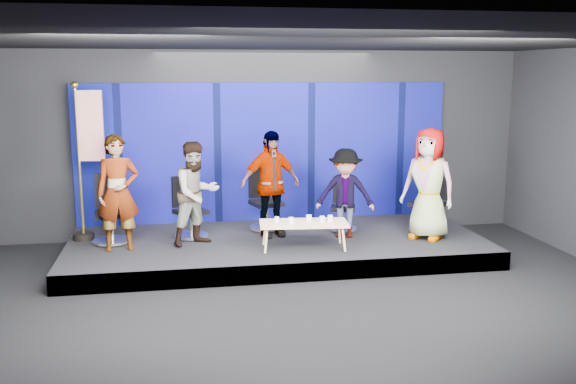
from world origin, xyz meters
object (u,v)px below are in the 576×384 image
panelist_b (196,194)px  panelist_e (429,184)px  chair_b (189,217)px  chair_c (265,209)px  mug_d (322,219)px  panelist_d (345,193)px  chair_e (429,210)px  coffee_table (304,224)px  panelist_c (270,184)px  mug_a (277,219)px  mug_e (330,218)px  chair_d (343,213)px  mug_c (309,218)px  mug_b (291,221)px  panelist_a (118,193)px  chair_a (111,220)px  flag_stand (87,157)px

panelist_b → panelist_e: 3.89m
chair_b → chair_c: (1.36, 0.34, 0.03)m
chair_b → mug_d: chair_b is taller
chair_b → panelist_e: size_ratio=0.56×
panelist_d → chair_e: 1.62m
coffee_table → panelist_c: bearing=115.4°
mug_d → mug_a: bearing=170.1°
mug_a → mug_e: size_ratio=0.87×
panelist_b → chair_d: bearing=-17.5°
panelist_d → coffee_table: 1.09m
chair_e → mug_e: size_ratio=11.89×
chair_b → panelist_b: bearing=-106.1°
chair_b → mug_c: 2.14m
mug_e → mug_b: bearing=-174.8°
panelist_a → chair_e: 5.35m
panelist_e → mug_d: panelist_e is taller
chair_a → chair_c: bearing=2.7°
coffee_table → mug_c: mug_c is taller
chair_a → chair_b: chair_a is taller
panelist_a → panelist_d: 3.75m
panelist_b → chair_e: panelist_b is taller
chair_d → flag_stand: (-4.38, 0.08, 1.09)m
panelist_c → mug_c: 1.06m
panelist_a → panelist_b: panelist_a is taller
panelist_b → coffee_table: size_ratio=1.17×
mug_e → chair_b: bearing=154.5°
coffee_table → mug_d: bearing=-9.2°
panelist_d → chair_b: bearing=-172.8°
chair_c → mug_d: bearing=-78.4°
panelist_b → panelist_e: panelist_e is taller
panelist_d → chair_e: panelist_d is taller
panelist_a → chair_c: panelist_a is taller
panelist_b → mug_c: (1.77, -0.50, -0.37)m
panelist_d → mug_c: panelist_d is taller
chair_d → mug_d: chair_d is taller
chair_a → panelist_b: (1.40, -0.37, 0.48)m
panelist_e → coffee_table: (-2.20, -0.24, -0.55)m
chair_d → mug_d: bearing=-103.0°
mug_d → panelist_b: bearing=163.2°
panelist_d → panelist_e: bearing=2.3°
panelist_b → chair_c: panelist_b is taller
chair_b → mug_e: bearing=-54.6°
mug_a → mug_e: bearing=-6.6°
mug_a → mug_e: mug_e is taller
chair_c → mug_b: bearing=-97.1°
chair_c → panelist_e: size_ratio=0.60×
chair_c → mug_a: (0.00, -1.30, 0.10)m
panelist_a → panelist_e: bearing=-9.3°
mug_a → chair_e: bearing=12.5°
chair_a → chair_d: size_ratio=1.21×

